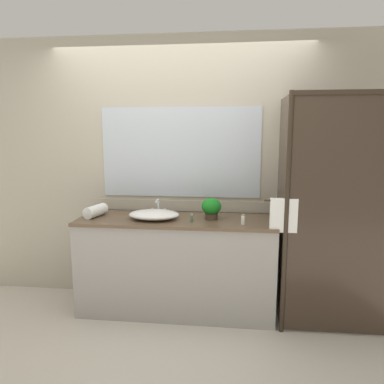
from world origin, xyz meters
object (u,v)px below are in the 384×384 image
object	(u,v)px
amenity_bottle_body_wash	(243,220)
rolled_towel_near_edge	(96,211)
potted_plant	(211,208)
amenity_bottle_conditioner	(192,218)
sink_basin	(154,215)
faucet	(158,209)

from	to	relation	value
amenity_bottle_body_wash	rolled_towel_near_edge	world-z (taller)	rolled_towel_near_edge
potted_plant	rolled_towel_near_edge	xyz separation A→B (m)	(-1.09, -0.03, -0.05)
amenity_bottle_conditioner	sink_basin	bearing A→B (deg)	167.49
potted_plant	amenity_bottle_conditioner	xyz separation A→B (m)	(-0.16, -0.13, -0.07)
sink_basin	amenity_bottle_conditioner	size ratio (longest dim) A/B	6.34
faucet	rolled_towel_near_edge	distance (m)	0.59
amenity_bottle_body_wash	amenity_bottle_conditioner	world-z (taller)	amenity_bottle_body_wash
potted_plant	amenity_bottle_body_wash	size ratio (longest dim) A/B	2.16
sink_basin	amenity_bottle_conditioner	bearing A→B (deg)	-12.51
sink_basin	amenity_bottle_body_wash	xyz separation A→B (m)	(0.80, -0.11, 0.00)
faucet	amenity_bottle_body_wash	bearing A→B (deg)	-20.40
sink_basin	amenity_bottle_conditioner	xyz separation A→B (m)	(0.36, -0.08, -0.01)
potted_plant	amenity_bottle_body_wash	world-z (taller)	potted_plant
potted_plant	rolled_towel_near_edge	bearing A→B (deg)	-178.54
amenity_bottle_body_wash	amenity_bottle_conditioner	bearing A→B (deg)	175.51
faucet	potted_plant	size ratio (longest dim) A/B	0.88
potted_plant	amenity_bottle_body_wash	xyz separation A→B (m)	(0.28, -0.17, -0.06)
rolled_towel_near_edge	amenity_bottle_body_wash	bearing A→B (deg)	-5.87
sink_basin	potted_plant	size ratio (longest dim) A/B	2.39
amenity_bottle_conditioner	rolled_towel_near_edge	distance (m)	0.93
amenity_bottle_body_wash	sink_basin	bearing A→B (deg)	171.91
faucet	sink_basin	bearing A→B (deg)	-90.00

